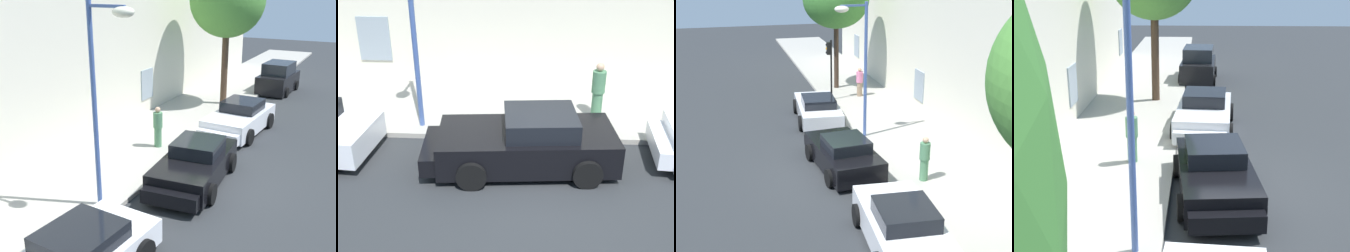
% 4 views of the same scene
% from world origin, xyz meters
% --- Properties ---
extents(ground_plane, '(80.00, 80.00, 0.00)m').
position_xyz_m(ground_plane, '(0.00, 0.00, 0.00)').
color(ground_plane, '#2B2D30').
extents(sidewalk, '(60.00, 4.12, 0.14)m').
position_xyz_m(sidewalk, '(0.00, 4.11, 0.07)').
color(sidewalk, '#A8A399').
rests_on(sidewalk, ground).
extents(sportscar_yellow_flank, '(4.62, 2.42, 1.38)m').
position_xyz_m(sportscar_yellow_flank, '(-0.45, 0.83, 0.61)').
color(sportscar_yellow_flank, black).
rests_on(sportscar_yellow_flank, ground).
extents(sportscar_white_middle, '(4.68, 2.40, 1.41)m').
position_xyz_m(sportscar_white_middle, '(5.04, 1.12, 0.63)').
color(sportscar_white_middle, white).
rests_on(sportscar_white_middle, ground).
extents(hatchback_parked, '(3.74, 2.09, 1.84)m').
position_xyz_m(hatchback_parked, '(13.51, 1.39, 0.82)').
color(hatchback_parked, black).
rests_on(hatchback_parked, ground).
extents(tree_midblock, '(3.88, 3.88, 7.42)m').
position_xyz_m(tree_midblock, '(8.98, 3.29, 5.60)').
color(tree_midblock, '#473323').
rests_on(tree_midblock, sidewalk).
extents(street_lamp, '(0.44, 1.42, 5.84)m').
position_xyz_m(street_lamp, '(-3.24, 2.18, 4.16)').
color(street_lamp, '#3F5999').
rests_on(street_lamp, sidewalk).
extents(pedestrian_admiring, '(0.48, 0.48, 1.66)m').
position_xyz_m(pedestrian_admiring, '(1.65, 3.33, 0.98)').
color(pedestrian_admiring, '#4C7F59').
rests_on(pedestrian_admiring, sidewalk).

